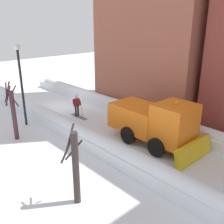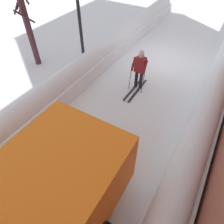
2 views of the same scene
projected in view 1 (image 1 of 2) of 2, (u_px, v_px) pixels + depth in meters
The scene contains 9 objects.
ground_plane at pixel (149, 146), 15.77m from camera, with size 80.00×80.00×0.00m, color white.
snowbank_left at pixel (175, 126), 17.33m from camera, with size 1.10×36.00×1.12m.
snowbank_right at pixel (117, 153), 13.86m from camera, with size 1.10×36.00×1.11m.
plow_truck at pixel (155, 122), 15.53m from camera, with size 3.20×5.98×3.12m.
skier at pixel (77, 104), 20.27m from camera, with size 0.62×1.80×1.81m.
traffic_light_pole at pixel (125, 72), 20.78m from camera, with size 0.28×0.42×4.70m.
street_lamp at pixel (21, 76), 17.69m from camera, with size 0.40×0.40×5.79m.
bare_tree_near at pixel (13, 113), 16.06m from camera, with size 0.91×1.01×3.75m.
bare_tree_mid at pixel (75, 167), 10.35m from camera, with size 1.02×0.62×3.47m.
Camera 1 is at (11.23, 18.87, 7.30)m, focal length 41.10 mm.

